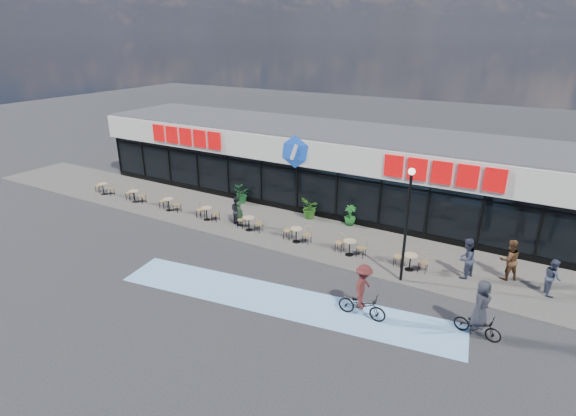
{
  "coord_description": "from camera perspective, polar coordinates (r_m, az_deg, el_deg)",
  "views": [
    {
      "loc": [
        11.88,
        -14.66,
        9.94
      ],
      "look_at": [
        1.4,
        3.5,
        1.79
      ],
      "focal_mm": 28.0,
      "sensor_mm": 36.0,
      "label": 1
    }
  ],
  "objects": [
    {
      "name": "building",
      "position": [
        28.35,
        4.07,
        5.64
      ],
      "size": [
        30.6,
        6.57,
        4.75
      ],
      "color": "black",
      "rests_on": "ground"
    },
    {
      "name": "bistro_set_1",
      "position": [
        29.65,
        -18.81,
        1.62
      ],
      "size": [
        1.54,
        0.62,
        0.9
      ],
      "color": "tan",
      "rests_on": "sidewalk"
    },
    {
      "name": "potted_plant_mid",
      "position": [
        25.45,
        2.78,
        -0.03
      ],
      "size": [
        1.38,
        1.44,
        1.23
      ],
      "primitive_type": "imported",
      "rotation": [
        0.0,
        0.0,
        5.23
      ],
      "color": "#245518",
      "rests_on": "sidewalk"
    },
    {
      "name": "patron_right",
      "position": [
        24.78,
        -6.48,
        -0.31
      ],
      "size": [
        0.94,
        0.84,
        1.59
      ],
      "primitive_type": "imported",
      "rotation": [
        0.0,
        0.0,
        2.76
      ],
      "color": "black",
      "rests_on": "sidewalk"
    },
    {
      "name": "cyclist_b",
      "position": [
        17.27,
        23.15,
        -12.32
      ],
      "size": [
        1.7,
        0.93,
        2.2
      ],
      "color": "black",
      "rests_on": "ground"
    },
    {
      "name": "bistro_set_2",
      "position": [
        27.62,
        -14.79,
        0.65
      ],
      "size": [
        1.54,
        0.62,
        0.9
      ],
      "color": "tan",
      "rests_on": "sidewalk"
    },
    {
      "name": "potted_plant_left",
      "position": [
        27.97,
        -5.99,
        1.7
      ],
      "size": [
        1.25,
        1.2,
        1.08
      ],
      "primitive_type": "imported",
      "rotation": [
        0.0,
        0.0,
        3.64
      ],
      "color": "#154A1F",
      "rests_on": "sidewalk"
    },
    {
      "name": "lamp_post",
      "position": [
        18.78,
        14.9,
        -0.97
      ],
      "size": [
        0.28,
        0.28,
        4.97
      ],
      "color": "black",
      "rests_on": "sidewalk"
    },
    {
      "name": "ground",
      "position": [
        21.33,
        -8.04,
        -6.76
      ],
      "size": [
        120.0,
        120.0,
        0.0
      ],
      "primitive_type": "plane",
      "color": "#28282B",
      "rests_on": "ground"
    },
    {
      "name": "pedestrian_c",
      "position": [
        21.31,
        26.29,
        -5.9
      ],
      "size": [
        1.12,
        1.08,
        1.83
      ],
      "primitive_type": "imported",
      "rotation": [
        0.0,
        0.0,
        3.75
      ],
      "color": "#51321D",
      "rests_on": "sidewalk"
    },
    {
      "name": "bistro_set_5",
      "position": [
        22.7,
        1.17,
        -3.17
      ],
      "size": [
        1.54,
        0.62,
        0.9
      ],
      "color": "tan",
      "rests_on": "sidewalk"
    },
    {
      "name": "bistro_set_3",
      "position": [
        25.76,
        -10.17,
        -0.47
      ],
      "size": [
        1.54,
        0.62,
        0.9
      ],
      "color": "tan",
      "rests_on": "sidewalk"
    },
    {
      "name": "bistro_set_0",
      "position": [
        31.81,
        -22.3,
        2.45
      ],
      "size": [
        1.54,
        0.62,
        0.9
      ],
      "color": "tan",
      "rests_on": "sidewalk"
    },
    {
      "name": "bistro_set_6",
      "position": [
        21.6,
        7.92,
        -4.73
      ],
      "size": [
        1.54,
        0.62,
        0.9
      ],
      "color": "tan",
      "rests_on": "sidewalk"
    },
    {
      "name": "pedestrian_b",
      "position": [
        21.0,
        30.55,
        -7.55
      ],
      "size": [
        0.78,
        0.89,
        1.54
      ],
      "primitive_type": "imported",
      "rotation": [
        0.0,
        0.0,
        1.87
      ],
      "color": "#30384B",
      "rests_on": "sidewalk"
    },
    {
      "name": "potted_plant_right",
      "position": [
        24.81,
        7.89,
        -0.94
      ],
      "size": [
        0.78,
        0.78,
        1.12
      ],
      "primitive_type": "imported",
      "rotation": [
        0.0,
        0.0,
        0.28
      ],
      "color": "#164F1A",
      "rests_on": "sidewalk"
    },
    {
      "name": "bistro_set_4",
      "position": [
        24.11,
        -4.86,
        -1.74
      ],
      "size": [
        1.54,
        0.62,
        0.9
      ],
      "color": "tan",
      "rests_on": "sidewalk"
    },
    {
      "name": "patron_left",
      "position": [
        24.58,
        -6.19,
        -0.72
      ],
      "size": [
        0.58,
        0.46,
        1.39
      ],
      "primitive_type": "imported",
      "rotation": [
        0.0,
        0.0,
        2.86
      ],
      "color": "#1A301B",
      "rests_on": "sidewalk"
    },
    {
      "name": "bike_lane",
      "position": [
        18.28,
        -0.79,
        -11.68
      ],
      "size": [
        14.17,
        4.13,
        0.01
      ],
      "primitive_type": "cube",
      "rotation": [
        0.0,
        0.0,
        0.14
      ],
      "color": "#7DB5EC",
      "rests_on": "ground"
    },
    {
      "name": "cyclist_a",
      "position": [
        17.11,
        9.46,
        -10.93
      ],
      "size": [
        1.87,
        1.12,
        2.18
      ],
      "color": "black",
      "rests_on": "ground"
    },
    {
      "name": "sidewalk",
      "position": [
        24.62,
        -1.66,
        -2.45
      ],
      "size": [
        44.0,
        5.0,
        0.1
      ],
      "primitive_type": "cube",
      "color": "#58544E",
      "rests_on": "ground"
    },
    {
      "name": "pedestrian_a",
      "position": [
        20.69,
        21.67,
        -5.97
      ],
      "size": [
        0.98,
        1.08,
        1.81
      ],
      "primitive_type": "imported",
      "rotation": [
        0.0,
        0.0,
        -1.98
      ],
      "color": "#2C3145",
      "rests_on": "sidewalk"
    },
    {
      "name": "bistro_set_7",
      "position": [
        20.83,
        15.32,
        -6.35
      ],
      "size": [
        1.54,
        0.62,
        0.9
      ],
      "color": "tan",
      "rests_on": "sidewalk"
    }
  ]
}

